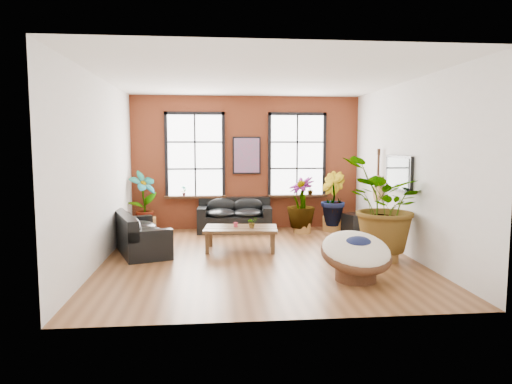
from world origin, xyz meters
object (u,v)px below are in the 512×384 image
Objects in this scene: sofa_back at (235,216)px; sofa_left at (138,234)px; papasan_chair at (356,254)px; coffee_table at (241,230)px.

sofa_back is 2.97m from sofa_left.
sofa_back is at bearing 105.55° from papasan_chair.
sofa_left is at bearing 142.11° from papasan_chair.
sofa_left is at bearing -132.71° from sofa_back.
coffee_table is at bearing -111.20° from sofa_left.
coffee_table is at bearing 120.75° from papasan_chair.
sofa_back reaches higher than sofa_left.
papasan_chair is (1.76, -2.35, 0.02)m from coffee_table.
sofa_left is 2.14m from coffee_table.
papasan_chair reaches higher than sofa_left.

